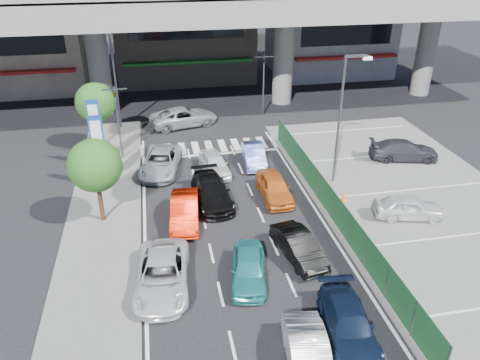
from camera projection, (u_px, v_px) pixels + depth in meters
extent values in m
plane|color=black|center=(243.00, 250.00, 23.30)|extent=(120.00, 120.00, 0.00)
cube|color=#595956|center=(424.00, 207.00, 26.85)|extent=(12.00, 28.00, 0.06)
cube|color=#595956|center=(104.00, 220.00, 25.58)|extent=(4.00, 30.00, 0.12)
cylinder|color=slate|center=(99.00, 68.00, 39.21)|extent=(1.80, 1.80, 8.00)
cylinder|color=slate|center=(283.00, 59.00, 41.88)|extent=(1.80, 1.80, 8.00)
cylinder|color=slate|center=(426.00, 53.00, 44.21)|extent=(1.80, 1.80, 8.00)
cube|color=slate|center=(191.00, 2.00, 38.21)|extent=(64.00, 14.00, 2.00)
cube|color=gray|center=(18.00, 20.00, 45.40)|extent=(12.00, 10.00, 13.00)
cube|color=#AB1815|center=(15.00, 72.00, 42.69)|extent=(10.80, 1.60, 0.25)
cube|color=black|center=(4.00, 22.00, 40.73)|extent=(9.60, 0.10, 5.85)
cube|color=gray|center=(182.00, 4.00, 48.47)|extent=(14.00, 10.00, 15.00)
cube|color=#167023|center=(189.00, 61.00, 46.23)|extent=(12.60, 1.60, 0.25)
cube|color=black|center=(185.00, 3.00, 43.76)|extent=(11.20, 0.10, 6.75)
cube|color=gray|center=(330.00, 16.00, 50.96)|extent=(12.00, 10.00, 12.00)
cube|color=#AB1815|center=(345.00, 56.00, 48.03)|extent=(10.80, 1.60, 0.25)
cube|color=black|center=(349.00, 18.00, 46.32)|extent=(9.60, 0.10, 5.40)
cylinder|color=#595B60|center=(119.00, 124.00, 31.47)|extent=(0.14, 0.14, 5.20)
cube|color=#595B60|center=(114.00, 89.00, 30.36)|extent=(1.60, 0.08, 0.08)
imported|color=black|center=(115.00, 94.00, 30.50)|extent=(0.26, 1.24, 0.50)
cylinder|color=#595B60|center=(263.00, 85.00, 39.51)|extent=(0.14, 0.14, 5.20)
cube|color=#595B60|center=(264.00, 57.00, 38.39)|extent=(1.60, 0.08, 0.08)
imported|color=black|center=(264.00, 60.00, 38.53)|extent=(0.26, 1.24, 0.50)
cylinder|color=#595B60|center=(339.00, 123.00, 27.81)|extent=(0.16, 0.16, 8.00)
cube|color=#595B60|center=(356.00, 56.00, 26.09)|extent=(1.40, 0.15, 0.15)
cube|color=silver|center=(367.00, 58.00, 26.28)|extent=(0.50, 0.22, 0.18)
cylinder|color=#595B60|center=(115.00, 80.00, 35.98)|extent=(0.16, 0.16, 8.00)
cube|color=#595B60|center=(117.00, 27.00, 34.27)|extent=(1.40, 0.15, 0.15)
cube|color=silver|center=(127.00, 29.00, 34.45)|extent=(0.50, 0.22, 0.18)
cylinder|color=#595B60|center=(102.00, 171.00, 28.53)|extent=(0.10, 0.10, 2.20)
cube|color=navy|center=(97.00, 140.00, 27.55)|extent=(0.80, 0.12, 3.00)
cube|color=white|center=(97.00, 140.00, 27.49)|extent=(0.60, 0.02, 2.40)
cylinder|color=#595B60|center=(99.00, 152.00, 31.07)|extent=(0.10, 0.10, 2.20)
cube|color=navy|center=(95.00, 122.00, 30.09)|extent=(0.80, 0.12, 3.00)
cube|color=white|center=(94.00, 123.00, 30.03)|extent=(0.60, 0.02, 2.40)
cylinder|color=#382314|center=(101.00, 202.00, 25.04)|extent=(0.24, 0.24, 2.40)
sphere|color=#1D4914|center=(95.00, 165.00, 24.02)|extent=(2.80, 2.80, 2.80)
cylinder|color=#382314|center=(100.00, 131.00, 34.03)|extent=(0.24, 0.24, 2.40)
sphere|color=#1D4914|center=(95.00, 102.00, 33.01)|extent=(2.80, 2.80, 2.80)
imported|color=white|center=(309.00, 357.00, 16.54)|extent=(1.93, 4.20, 1.33)
imported|color=black|center=(348.00, 324.00, 17.99)|extent=(2.25, 4.54, 1.27)
imported|color=silver|center=(162.00, 275.00, 20.52)|extent=(2.77, 5.17, 1.38)
imported|color=teal|center=(249.00, 268.00, 20.97)|extent=(2.26, 4.07, 1.31)
imported|color=black|center=(299.00, 247.00, 22.44)|extent=(2.06, 4.06, 1.28)
imported|color=#F62308|center=(185.00, 211.00, 25.26)|extent=(1.88, 4.31, 1.38)
imported|color=black|center=(212.00, 192.00, 27.10)|extent=(2.27, 4.88, 1.38)
imported|color=#CD651E|center=(274.00, 187.00, 27.57)|extent=(1.66, 4.06, 1.38)
imported|color=#A7ABAE|center=(161.00, 162.00, 30.65)|extent=(3.22, 5.32, 1.38)
imported|color=silver|center=(215.00, 164.00, 30.51)|extent=(1.96, 3.98, 1.31)
imported|color=#5E7ED0|center=(254.00, 155.00, 31.74)|extent=(1.68, 3.98, 1.28)
imported|color=gray|center=(184.00, 117.00, 38.04)|extent=(5.88, 3.74, 1.51)
imported|color=silver|center=(408.00, 207.00, 25.58)|extent=(3.99, 2.27, 1.28)
imported|color=#313136|center=(404.00, 150.00, 32.24)|extent=(4.95, 2.87, 1.35)
cone|color=#FE570E|center=(344.00, 195.00, 27.30)|extent=(0.40, 0.40, 0.73)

